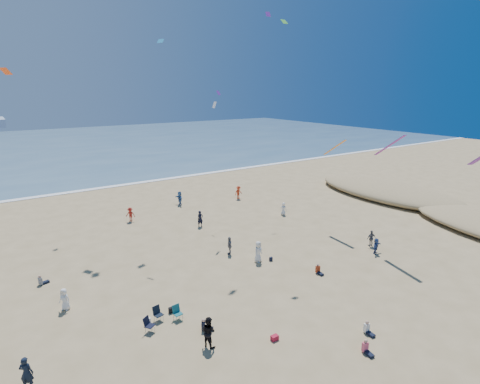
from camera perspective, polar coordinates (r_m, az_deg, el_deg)
ground at (r=22.71m, az=7.87°, el=-24.92°), size 220.00×220.00×0.00m
ocean at (r=109.25m, az=-27.62°, el=6.01°), size 220.00×100.00×0.06m
surf_line at (r=60.61m, az=-21.66°, el=0.38°), size 220.00×1.20×0.08m
standing_flyers at (r=36.85m, az=-1.35°, el=-6.54°), size 30.22×41.90×1.90m
seated_group at (r=26.68m, az=1.68°, el=-16.81°), size 20.01×19.84×0.84m
chair_cluster at (r=25.82m, az=-11.76°, el=-18.18°), size 2.74×1.57×1.00m
white_tote at (r=26.19m, az=-13.86°, el=-18.58°), size 0.35×0.20×0.40m
black_backpack at (r=26.97m, az=-10.47°, el=-17.28°), size 0.30×0.22×0.38m
cooler at (r=24.33m, az=5.30°, el=-21.24°), size 0.45×0.30×0.30m
navy_bag at (r=33.61m, az=4.73°, el=-10.14°), size 0.28×0.18×0.34m
kites_aloft at (r=32.86m, az=3.83°, el=16.25°), size 40.04×43.30×24.12m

